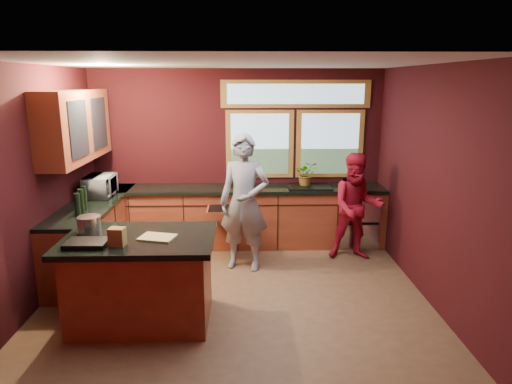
{
  "coord_description": "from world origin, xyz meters",
  "views": [
    {
      "loc": [
        0.11,
        -5.11,
        2.51
      ],
      "look_at": [
        0.25,
        0.4,
        1.17
      ],
      "focal_mm": 32.0,
      "sensor_mm": 36.0,
      "label": 1
    }
  ],
  "objects_px": {
    "cutting_board": "(157,237)",
    "stock_pot": "(89,225)",
    "island": "(142,279)",
    "person_grey": "(244,203)",
    "person_red": "(357,207)"
  },
  "relations": [
    {
      "from": "island",
      "to": "cutting_board",
      "type": "bearing_deg",
      "value": -14.04
    },
    {
      "from": "person_red",
      "to": "person_grey",
      "type": "bearing_deg",
      "value": -165.4
    },
    {
      "from": "stock_pot",
      "to": "person_red",
      "type": "bearing_deg",
      "value": 25.74
    },
    {
      "from": "person_grey",
      "to": "person_red",
      "type": "xyz_separation_m",
      "value": [
        1.6,
        0.31,
        -0.15
      ]
    },
    {
      "from": "person_grey",
      "to": "island",
      "type": "bearing_deg",
      "value": -113.0
    },
    {
      "from": "person_grey",
      "to": "cutting_board",
      "type": "relative_size",
      "value": 5.28
    },
    {
      "from": "person_grey",
      "to": "cutting_board",
      "type": "bearing_deg",
      "value": -106.64
    },
    {
      "from": "island",
      "to": "stock_pot",
      "type": "relative_size",
      "value": 6.46
    },
    {
      "from": "cutting_board",
      "to": "stock_pot",
      "type": "xyz_separation_m",
      "value": [
        -0.75,
        0.2,
        0.08
      ]
    },
    {
      "from": "person_grey",
      "to": "person_red",
      "type": "relative_size",
      "value": 1.2
    },
    {
      "from": "cutting_board",
      "to": "island",
      "type": "bearing_deg",
      "value": 165.96
    },
    {
      "from": "island",
      "to": "person_red",
      "type": "relative_size",
      "value": 1.01
    },
    {
      "from": "cutting_board",
      "to": "stock_pot",
      "type": "height_order",
      "value": "stock_pot"
    },
    {
      "from": "island",
      "to": "person_grey",
      "type": "bearing_deg",
      "value": 52.05
    },
    {
      "from": "island",
      "to": "cutting_board",
      "type": "xyz_separation_m",
      "value": [
        0.2,
        -0.05,
        0.48
      ]
    }
  ]
}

